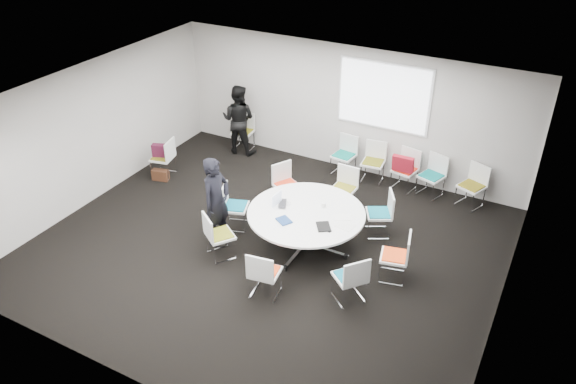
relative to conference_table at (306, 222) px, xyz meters
The scene contains 31 objects.
room_shell 1.07m from the conference_table, 145.80° to the right, with size 8.08×7.08×2.88m.
conference_table is the anchor object (origin of this frame).
projection_screen 3.40m from the conference_table, 86.26° to the left, with size 1.90×0.03×1.35m, color white.
chair_ring_a 1.72m from the conference_table, ahead, with size 0.54×0.55×0.88m.
chair_ring_b 1.44m from the conference_table, 43.83° to the left, with size 0.61×0.62×0.88m.
chair_ring_c 1.51m from the conference_table, 86.58° to the left, with size 0.48×0.47×0.88m.
chair_ring_d 1.48m from the conference_table, 131.79° to the left, with size 0.61×0.62×0.88m.
chair_ring_e 1.48m from the conference_table, behind, with size 0.57×0.58×0.88m.
chair_ring_f 1.57m from the conference_table, 140.65° to the right, with size 0.63×0.63×0.88m.
chair_ring_g 1.51m from the conference_table, 89.56° to the right, with size 0.52×0.51×0.88m.
chair_ring_h 1.60m from the conference_table, 37.46° to the right, with size 0.64×0.64×0.88m.
chair_back_a 2.87m from the conference_table, 99.51° to the left, with size 0.51×0.50×0.88m.
chair_back_b 2.84m from the conference_table, 85.78° to the left, with size 0.50×0.49×0.88m.
chair_back_c 2.98m from the conference_table, 71.90° to the left, with size 0.54×0.53×0.88m.
chair_back_d 3.20m from the conference_table, 62.22° to the left, with size 0.58×0.57×0.88m.
chair_back_e 3.64m from the conference_table, 50.41° to the left, with size 0.60×0.59×0.88m.
chair_spare_left 4.03m from the conference_table, 167.55° to the left, with size 0.54×0.55×0.88m.
chair_person_back 4.20m from the conference_table, 137.64° to the left, with size 0.50×0.49×0.88m.
person_main 1.63m from the conference_table, 157.50° to the right, with size 0.62×0.41×1.70m, color black.
person_back 4.09m from the conference_table, 139.34° to the left, with size 0.81×0.63×1.67m, color black.
laptop 0.50m from the conference_table, behind, with size 0.33×0.21×0.03m, color #333338.
laptop_lid 0.66m from the conference_table, behind, with size 0.30×0.02×0.22m, color silver.
notebook_black 0.58m from the conference_table, 30.93° to the right, with size 0.22×0.30×0.02m, color black.
tablet_folio 0.53m from the conference_table, 116.00° to the right, with size 0.26×0.20×0.03m, color navy.
papers_right 0.68m from the conference_table, 13.50° to the left, with size 0.30×0.21×0.00m, color white.
papers_front 0.80m from the conference_table, ahead, with size 0.30×0.21×0.00m, color silver.
cup 0.43m from the conference_table, 55.67° to the left, with size 0.08×0.08×0.09m, color white.
phone 0.69m from the conference_table, 30.78° to the right, with size 0.14×0.07×0.01m, color black.
maroon_bag 4.04m from the conference_table, 167.64° to the left, with size 0.40×0.14×0.28m, color #471328.
brown_bag 3.97m from the conference_table, behind, with size 0.36×0.16×0.24m, color #3E2214.
red_jacket 2.76m from the conference_table, 70.51° to the left, with size 0.44×0.10×0.35m, color maroon.
Camera 1 is at (4.21, -7.11, 6.13)m, focal length 35.00 mm.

